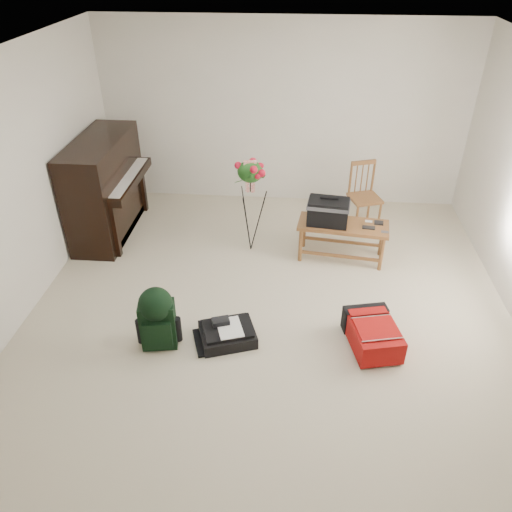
# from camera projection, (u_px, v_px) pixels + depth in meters

# --- Properties ---
(floor) EXTENTS (5.00, 5.50, 0.01)m
(floor) POSITION_uv_depth(u_px,v_px,m) (269.00, 316.00, 5.18)
(floor) COLOR #BCAE97
(floor) RESTS_ON ground
(ceiling) EXTENTS (5.00, 5.50, 0.01)m
(ceiling) POSITION_uv_depth(u_px,v_px,m) (274.00, 64.00, 3.81)
(ceiling) COLOR white
(ceiling) RESTS_ON wall_back
(wall_back) EXTENTS (5.00, 0.04, 2.50)m
(wall_back) POSITION_uv_depth(u_px,v_px,m) (283.00, 115.00, 6.78)
(wall_back) COLOR silver
(wall_back) RESTS_ON floor
(wall_left) EXTENTS (0.04, 5.50, 2.50)m
(wall_left) POSITION_uv_depth(u_px,v_px,m) (5.00, 199.00, 4.67)
(wall_left) COLOR silver
(wall_left) RESTS_ON floor
(piano) EXTENTS (0.71, 1.50, 1.25)m
(piano) POSITION_uv_depth(u_px,v_px,m) (106.00, 189.00, 6.34)
(piano) COLOR black
(piano) RESTS_ON floor
(bench) EXTENTS (1.09, 0.55, 0.81)m
(bench) POSITION_uv_depth(u_px,v_px,m) (333.00, 216.00, 5.79)
(bench) COLOR brown
(bench) RESTS_ON floor
(dining_chair) EXTENTS (0.48, 0.48, 0.87)m
(dining_chair) POSITION_uv_depth(u_px,v_px,m) (365.00, 196.00, 6.57)
(dining_chair) COLOR brown
(dining_chair) RESTS_ON floor
(red_suitcase) EXTENTS (0.54, 0.70, 0.27)m
(red_suitcase) POSITION_uv_depth(u_px,v_px,m) (372.00, 331.00, 4.78)
(red_suitcase) COLOR #BB1508
(red_suitcase) RESTS_ON floor
(black_duffel) EXTENTS (0.62, 0.56, 0.22)m
(black_duffel) POSITION_uv_depth(u_px,v_px,m) (227.00, 333.00, 4.84)
(black_duffel) COLOR black
(black_duffel) RESTS_ON floor
(green_backpack) EXTENTS (0.36, 0.33, 0.65)m
(green_backpack) POSITION_uv_depth(u_px,v_px,m) (157.00, 316.00, 4.63)
(green_backpack) COLOR black
(green_backpack) RESTS_ON floor
(flower_stand) EXTENTS (0.44, 0.44, 1.22)m
(flower_stand) POSITION_uv_depth(u_px,v_px,m) (251.00, 207.00, 5.94)
(flower_stand) COLOR black
(flower_stand) RESTS_ON floor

